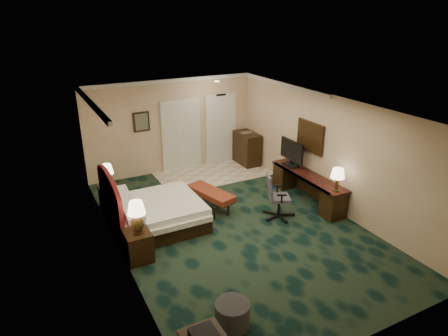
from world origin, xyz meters
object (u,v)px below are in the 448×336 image
bed (158,214)px  minibar (247,148)px  desk (307,188)px  lamp_far (107,176)px  desk_chair (279,196)px  ottoman (232,314)px  bed_bench (211,199)px  nightstand_far (110,198)px  lamp_near (137,217)px  nightstand_near (138,246)px  tv (292,153)px

bed → minibar: size_ratio=1.87×
desk → minibar: minibar is taller
lamp_far → desk_chair: lamp_far is taller
ottoman → desk: 4.67m
desk → desk_chair: size_ratio=2.28×
bed_bench → desk: bearing=-34.0°
bed → lamp_far: lamp_far is taller
bed → lamp_far: (-0.78, 1.27, 0.57)m
bed_bench → ottoman: bearing=-126.5°
nightstand_far → minibar: bearing=14.1°
nightstand_far → desk: 4.82m
nightstand_far → lamp_near: lamp_near is taller
nightstand_far → desk: bearing=-22.0°
bed → nightstand_near: nightstand_near is taller
nightstand_near → nightstand_far: bearing=90.2°
ottoman → bed: bearing=90.4°
bed_bench → minibar: 3.15m
bed_bench → desk_chair: bearing=-59.6°
bed → desk_chair: 2.75m
lamp_near → lamp_far: bearing=91.1°
ottoman → minibar: 6.86m
lamp_near → minibar: (4.41, 3.48, -0.42)m
nightstand_far → minibar: (4.44, 1.12, 0.20)m
bed_bench → tv: tv is taller
minibar → ottoman: bearing=-122.2°
nightstand_far → bed_bench: size_ratio=0.43×
desk → desk_chair: (-1.11, -0.38, 0.18)m
nightstand_near → lamp_far: (-0.02, 2.31, 0.57)m
bed_bench → ottoman: size_ratio=2.44×
ottoman → desk_chair: desk_chair is taller
tv → desk_chair: 1.61m
tv → lamp_near: bearing=-163.8°
bed → nightstand_far: 1.51m
desk_chair → desk: bearing=42.1°
nightstand_far → nightstand_near: bearing=-89.8°
bed_bench → desk: (2.30, -0.76, 0.12)m
desk_chair → tv: bearing=67.6°
minibar → desk_chair: bearing=-108.2°
ottoman → tv: tv is taller
lamp_near → desk_chair: size_ratio=0.61×
nightstand_far → ottoman: bearing=-80.4°
bed_bench → ottoman: 3.89m
ottoman → desk: desk is taller
bed → tv: tv is taller
lamp_near → tv: (4.42, 1.24, 0.13)m
bed_bench → desk: size_ratio=0.55×
nightstand_near → desk_chair: size_ratio=0.56×
bed → desk_chair: bearing=-18.9°
ottoman → nightstand_near: bearing=108.5°
nightstand_far → lamp_near: bearing=-89.2°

